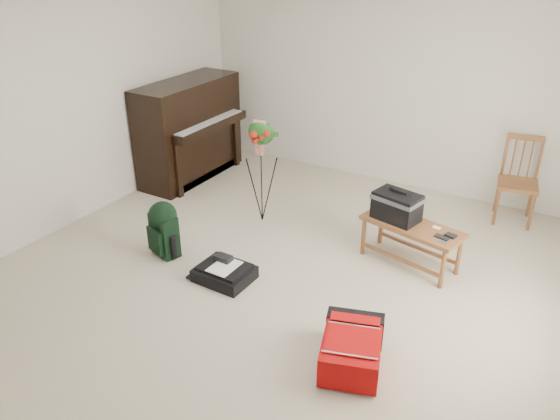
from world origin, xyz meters
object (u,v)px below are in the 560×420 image
Objects in this scene: dining_chair at (519,181)px; black_duffel at (224,272)px; flower_stand at (262,172)px; bench at (401,213)px; green_backpack at (163,226)px; red_suitcase at (354,345)px; piano at (190,132)px.

dining_chair reaches higher than black_duffel.
flower_stand is (-2.38, -1.44, 0.12)m from dining_chair.
green_backpack is at bearing -139.58° from bench.
flower_stand is at bearing 106.89° from black_duffel.
green_backpack reaches higher than red_suitcase.
black_duffel is 0.42× the size of flower_stand.
dining_chair is (3.85, 0.83, -0.14)m from piano.
piano reaches higher than dining_chair.
flower_stand is (1.46, -0.60, -0.02)m from piano.
green_backpack is at bearing 150.63° from red_suitcase.
black_duffel is (1.80, -1.78, -0.52)m from piano.
piano is 1.48× the size of bench.
red_suitcase is 1.29× the size of green_backpack.
flower_stand is (0.43, 1.11, 0.26)m from green_backpack.
green_backpack is at bearing -115.28° from flower_stand.
bench is 2.28m from green_backpack.
piano reaches higher than green_backpack.
bench reaches higher than red_suitcase.
dining_chair is 1.66× the size of green_backpack.
green_backpack is 0.48× the size of flower_stand.
bench is (3.04, -0.66, -0.08)m from piano.
bench is at bearing 80.10° from red_suitcase.
piano is at bearing 128.41° from red_suitcase.
dining_chair is at bearing 74.36° from bench.
black_duffel is at bearing 11.88° from green_backpack.
red_suitcase is at bearing 5.45° from green_backpack.
red_suitcase is at bearing -13.59° from black_duffel.
black_duffel is at bearing 147.35° from red_suitcase.
black_duffel is (-1.24, -1.12, -0.44)m from bench.
dining_chair is 0.80× the size of flower_stand.
piano reaches higher than flower_stand.
dining_chair is 2.79m from flower_stand.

